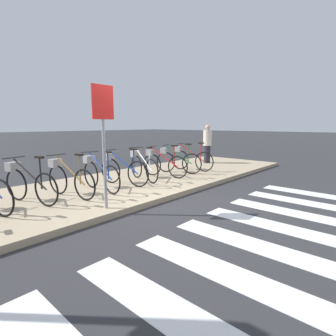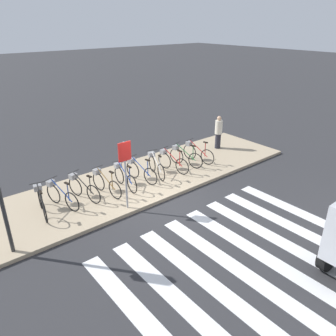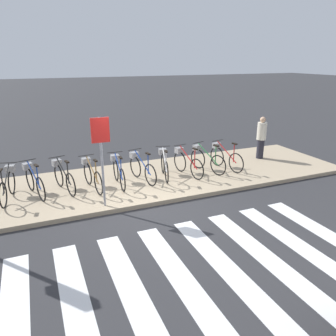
% 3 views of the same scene
% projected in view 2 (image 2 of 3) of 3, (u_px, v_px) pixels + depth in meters
% --- Properties ---
extents(ground_plane, '(120.00, 120.00, 0.00)m').
position_uv_depth(ground_plane, '(159.00, 204.00, 11.07)').
color(ground_plane, '#2D2D30').
extents(sidewalk, '(14.29, 3.52, 0.12)m').
position_uv_depth(sidewalk, '(131.00, 184.00, 12.29)').
color(sidewalk, tan).
rests_on(sidewalk, ground_plane).
extents(road_crosswalk, '(6.75, 8.00, 0.01)m').
position_uv_depth(road_crosswalk, '(296.00, 292.00, 7.47)').
color(road_crosswalk, silver).
rests_on(road_crosswalk, ground_plane).
extents(parked_bicycle_0, '(0.48, 1.56, 0.97)m').
position_uv_depth(parked_bicycle_0, '(41.00, 201.00, 10.13)').
color(parked_bicycle_0, black).
rests_on(parked_bicycle_0, sidewalk).
extents(parked_bicycle_1, '(0.58, 1.53, 0.97)m').
position_uv_depth(parked_bicycle_1, '(60.00, 194.00, 10.53)').
color(parked_bicycle_1, black).
rests_on(parked_bicycle_1, sidewalk).
extents(parked_bicycle_2, '(0.55, 1.54, 0.97)m').
position_uv_depth(parked_bicycle_2, '(82.00, 187.00, 10.98)').
color(parked_bicycle_2, black).
rests_on(parked_bicycle_2, sidewalk).
extents(parked_bicycle_3, '(0.46, 1.57, 0.97)m').
position_uv_depth(parked_bicycle_3, '(105.00, 182.00, 11.30)').
color(parked_bicycle_3, black).
rests_on(parked_bicycle_3, sidewalk).
extents(parked_bicycle_4, '(0.46, 1.58, 0.97)m').
position_uv_depth(parked_bicycle_4, '(124.00, 176.00, 11.74)').
color(parked_bicycle_4, black).
rests_on(parked_bicycle_4, sidewalk).
extents(parked_bicycle_5, '(0.49, 1.56, 0.97)m').
position_uv_depth(parked_bicycle_5, '(140.00, 170.00, 12.22)').
color(parked_bicycle_5, black).
rests_on(parked_bicycle_5, sidewalk).
extents(parked_bicycle_6, '(0.56, 1.54, 0.97)m').
position_uv_depth(parked_bicycle_6, '(156.00, 165.00, 12.67)').
color(parked_bicycle_6, black).
rests_on(parked_bicycle_6, sidewalk).
extents(parked_bicycle_7, '(0.46, 1.56, 0.97)m').
position_uv_depth(parked_bicycle_7, '(171.00, 161.00, 13.04)').
color(parked_bicycle_7, black).
rests_on(parked_bicycle_7, sidewalk).
extents(parked_bicycle_8, '(0.59, 1.53, 0.97)m').
position_uv_depth(parked_bicycle_8, '(184.00, 156.00, 13.52)').
color(parked_bicycle_8, black).
rests_on(parked_bicycle_8, sidewalk).
extents(parked_bicycle_9, '(0.49, 1.56, 0.97)m').
position_uv_depth(parked_bicycle_9, '(197.00, 152.00, 13.91)').
color(parked_bicycle_9, black).
rests_on(parked_bicycle_9, sidewalk).
extents(pedestrian, '(0.34, 0.34, 1.55)m').
position_uv_depth(pedestrian, '(218.00, 132.00, 15.20)').
color(pedestrian, '#23232D').
rests_on(pedestrian, sidewalk).
extents(sign_post, '(0.44, 0.07, 2.25)m').
position_uv_depth(sign_post, '(125.00, 164.00, 9.97)').
color(sign_post, '#99999E').
rests_on(sign_post, sidewalk).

